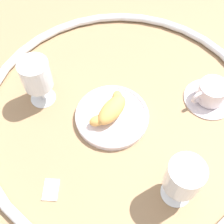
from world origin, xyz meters
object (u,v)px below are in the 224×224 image
object	(u,v)px
pastry_plate	(112,116)
juice_glass_left	(183,179)
coffee_cup_near	(211,94)
sugar_packet	(51,189)
croissant_large	(111,110)
juice_glass_right	(36,77)

from	to	relation	value
pastry_plate	juice_glass_left	world-z (taller)	juice_glass_left
coffee_cup_near	sugar_packet	distance (m)	0.48
pastry_plate	juice_glass_left	bearing A→B (deg)	-132.60
croissant_large	juice_glass_right	distance (m)	0.20
croissant_large	juice_glass_left	distance (m)	0.25
pastry_plate	coffee_cup_near	world-z (taller)	coffee_cup_near
sugar_packet	pastry_plate	bearing A→B (deg)	-33.15
pastry_plate	juice_glass_left	distance (m)	0.26
pastry_plate	juice_glass_left	xyz separation A→B (m)	(-0.17, -0.18, 0.08)
pastry_plate	sugar_packet	distance (m)	0.24
pastry_plate	juice_glass_right	bearing A→B (deg)	82.92
coffee_cup_near	juice_glass_right	bearing A→B (deg)	101.05
juice_glass_right	coffee_cup_near	bearing A→B (deg)	-78.95
croissant_large	sugar_packet	world-z (taller)	croissant_large
croissant_large	juice_glass_right	bearing A→B (deg)	83.20
juice_glass_left	juice_glass_right	world-z (taller)	same
pastry_plate	juice_glass_right	xyz separation A→B (m)	(0.02, 0.20, 0.08)
sugar_packet	juice_glass_left	bearing A→B (deg)	-88.56
croissant_large	juice_glass_left	size ratio (longest dim) A/B	0.89
juice_glass_left	croissant_large	bearing A→B (deg)	47.63
pastry_plate	juice_glass_right	size ratio (longest dim) A/B	1.37
coffee_cup_near	sugar_packet	size ratio (longest dim) A/B	2.72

